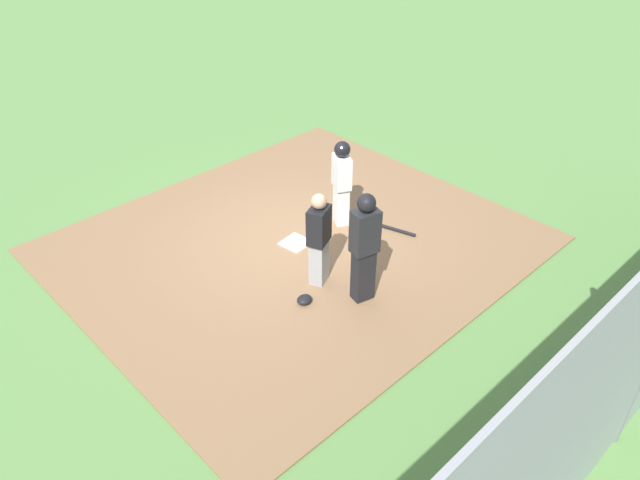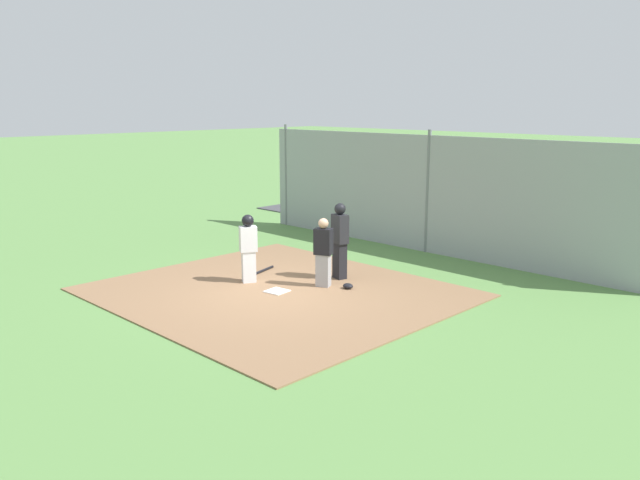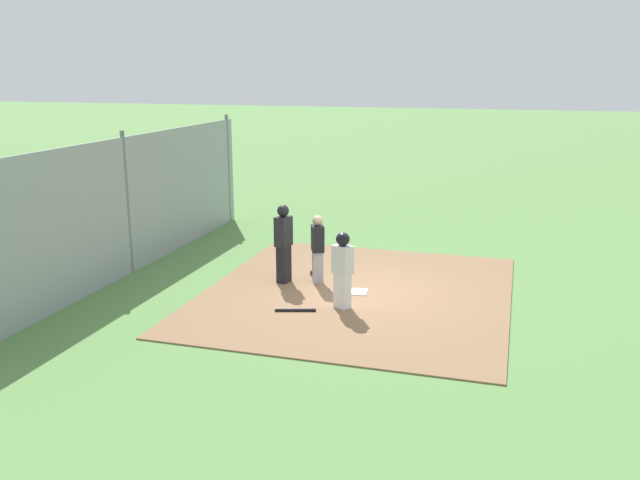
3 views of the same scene
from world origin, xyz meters
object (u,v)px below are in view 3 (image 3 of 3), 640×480
at_px(runner, 343,266).
at_px(catcher_mask, 314,272).
at_px(umpire, 284,242).
at_px(catcher, 318,248).
at_px(baseball_bat, 295,310).
at_px(home_plate, 357,292).
at_px(parked_car_white, 108,196).

distance_m(runner, catcher_mask, 2.45).
xyz_separation_m(umpire, runner, (1.26, 1.69, -0.06)).
distance_m(catcher, runner, 1.73).
bearing_deg(catcher_mask, baseball_bat, 8.23).
height_order(home_plate, umpire, umpire).
bearing_deg(home_plate, umpire, -97.63).
bearing_deg(baseball_bat, catcher_mask, -98.41).
height_order(baseball_bat, catcher_mask, catcher_mask).
bearing_deg(umpire, runner, -22.77).
bearing_deg(catcher, home_plate, -46.39).
bearing_deg(runner, baseball_bat, 148.37).
bearing_deg(umpire, baseball_bat, -49.85).
distance_m(home_plate, baseball_bat, 1.74).
bearing_deg(umpire, home_plate, 6.31).
distance_m(catcher, parked_car_white, 10.17).
distance_m(runner, baseball_bat, 1.28).
bearing_deg(runner, parked_car_white, 84.89).
distance_m(home_plate, runner, 1.35).
bearing_deg(parked_car_white, umpire, -114.17).
distance_m(home_plate, catcher_mask, 1.57).
height_order(umpire, parked_car_white, umpire).
bearing_deg(catcher, catcher_mask, 90.63).
bearing_deg(umpire, catcher_mask, 69.12).
height_order(home_plate, catcher, catcher).
height_order(baseball_bat, parked_car_white, parked_car_white).
distance_m(catcher, umpire, 0.77).
distance_m(home_plate, catcher, 1.35).
height_order(catcher, baseball_bat, catcher).
distance_m(umpire, baseball_bat, 2.13).
height_order(umpire, baseball_bat, umpire).
height_order(umpire, catcher_mask, umpire).
bearing_deg(catcher_mask, catcher, 24.36).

